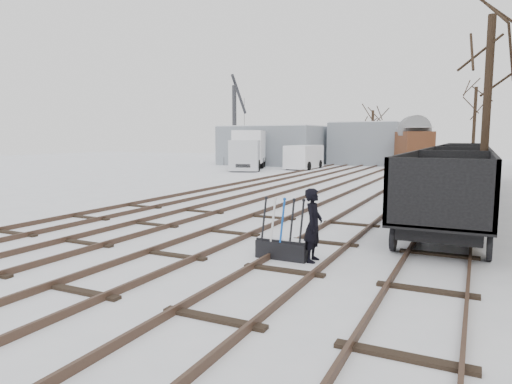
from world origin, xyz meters
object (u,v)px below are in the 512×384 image
ground_frame (283,247)px  crane (235,141)px  worker (313,225)px  panel_van (304,157)px  freight_wagon_a (446,207)px  box_van_wagon (414,145)px  lorry (248,149)px

ground_frame → crane: 37.47m
worker → panel_van: size_ratio=0.36×
freight_wagon_a → box_van_wagon: (-4.53, 29.37, 1.25)m
lorry → worker: bearing=-80.2°
ground_frame → worker: bearing=8.3°
box_van_wagon → lorry: box_van_wagon is taller
freight_wagon_a → panel_van: 28.99m
ground_frame → crane: crane is taller
ground_frame → crane: bearing=121.0°
freight_wagon_a → lorry: size_ratio=0.76×
freight_wagon_a → ground_frame: bearing=-131.1°
freight_wagon_a → panel_van: (-13.65, 25.57, 0.17)m
box_van_wagon → panel_van: size_ratio=1.12×
freight_wagon_a → box_van_wagon: box_van_wagon is taller
worker → box_van_wagon: 33.30m
crane → box_van_wagon: bearing=-9.1°
freight_wagon_a → lorry: lorry is taller
freight_wagon_a → box_van_wagon: bearing=98.8°
box_van_wagon → panel_van: (-9.12, -3.80, -1.08)m
ground_frame → panel_van: bearing=109.8°
ground_frame → worker: 0.97m
panel_van → lorry: bearing=-148.0°
freight_wagon_a → lorry: (-18.06, 22.92, 0.86)m
worker → crane: (-19.61, 32.21, 1.56)m
panel_van → crane: size_ratio=0.53×
freight_wagon_a → panel_van: bearing=118.1°
panel_van → worker: bearing=-68.7°
worker → crane: size_ratio=0.19×
box_van_wagon → worker: bearing=-108.1°
lorry → panel_van: lorry is taller
lorry → ground_frame: bearing=-81.6°
worker → box_van_wagon: box_van_wagon is taller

